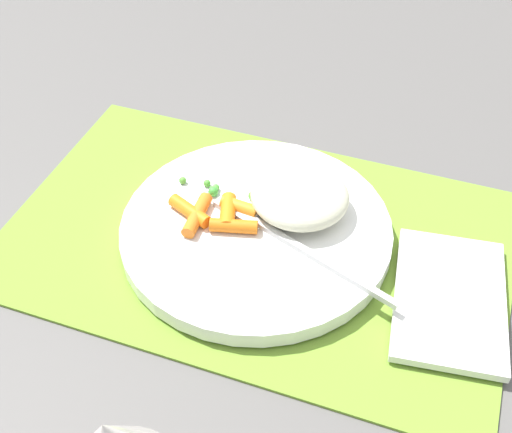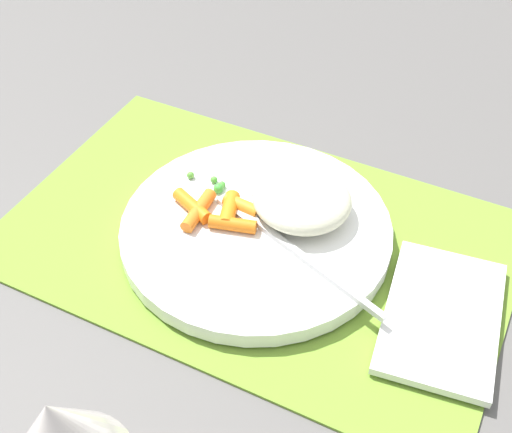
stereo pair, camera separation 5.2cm
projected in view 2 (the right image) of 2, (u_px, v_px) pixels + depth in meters
ground_plane at (256, 241)px, 0.65m from camera, size 2.40×2.40×0.00m
placemat at (256, 238)px, 0.65m from camera, size 0.47×0.30×0.01m
plate at (256, 230)px, 0.64m from camera, size 0.26×0.26×0.02m
rice_mound at (302, 199)px, 0.63m from camera, size 0.09×0.09×0.04m
carrot_portion at (217, 212)px, 0.64m from camera, size 0.09×0.06×0.01m
pea_scatter at (225, 196)px, 0.66m from camera, size 0.09×0.05×0.01m
fork at (280, 240)px, 0.61m from camera, size 0.19×0.08×0.01m
napkin at (442, 316)px, 0.57m from camera, size 0.11×0.16×0.01m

